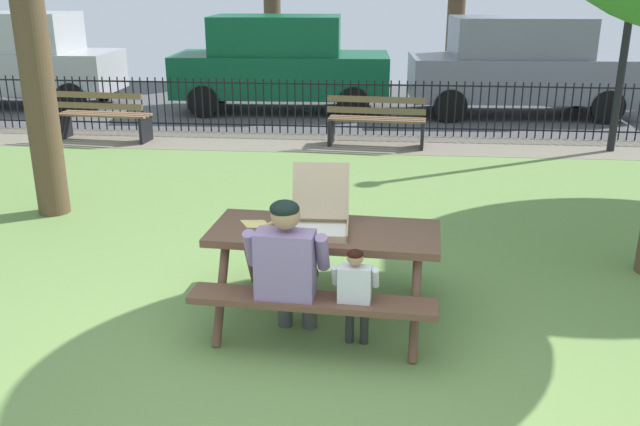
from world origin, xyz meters
name	(u,v)px	position (x,y,z in m)	size (l,w,h in m)	color
ground	(309,275)	(0.00, 2.08, -0.01)	(28.00, 12.17, 0.02)	#71954D
cobblestone_walkway	(344,144)	(0.00, 7.47, 0.00)	(28.00, 1.40, 0.01)	gray
street_asphalt	(354,105)	(0.00, 11.25, -0.01)	(28.00, 6.16, 0.01)	#515154
picnic_table_foreground	(324,250)	(0.22, 1.23, 0.60)	(1.89, 1.59, 0.79)	brown
pizza_box_open	(320,215)	(0.18, 1.25, 0.88)	(0.47, 0.56, 0.48)	tan
pizza_slice_on_table	(258,223)	(-0.32, 1.30, 0.78)	(0.30, 0.26, 0.02)	#EFD871
adult_at_table	(288,266)	(0.00, 0.74, 0.66)	(0.62, 0.61, 1.19)	#474747
child_at_table	(355,290)	(0.50, 0.68, 0.52)	(0.35, 0.34, 0.86)	#313131
iron_fence_streetside	(346,107)	(0.00, 8.17, 0.50)	(23.88, 0.03, 0.98)	black
park_bench_left	(103,117)	(-4.12, 7.33, 0.42)	(1.63, 0.61, 0.85)	brown
park_bench_center	(376,122)	(0.54, 7.33, 0.42)	(1.63, 0.59, 0.85)	brown
parked_car_far_left	(24,59)	(-7.07, 10.42, 1.01)	(3.92, 1.88, 1.98)	#B4B4B9
parked_car_left	(280,62)	(-1.51, 10.42, 1.01)	(4.47, 2.06, 1.94)	#0D5334
parked_car_center	(520,65)	(3.36, 10.42, 1.01)	(4.49, 2.10, 1.94)	slate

